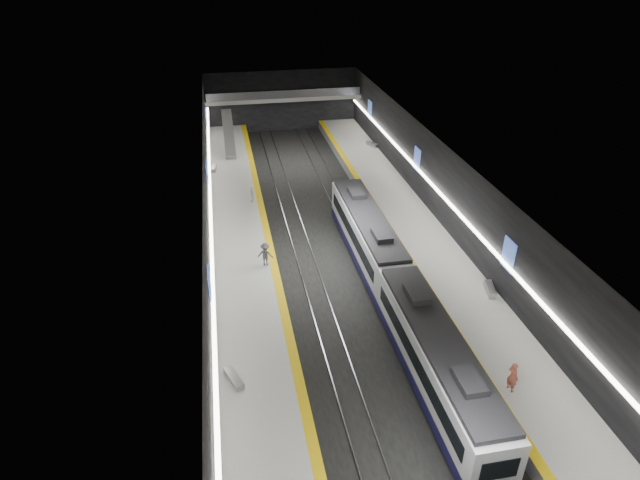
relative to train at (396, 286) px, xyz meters
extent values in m
plane|color=black|center=(-2.50, 6.93, -2.20)|extent=(70.00, 70.00, 0.00)
cube|color=beige|center=(-2.50, 6.93, 5.80)|extent=(20.00, 70.00, 0.04)
cube|color=black|center=(-12.50, 6.93, 1.80)|extent=(0.04, 70.00, 8.00)
cube|color=black|center=(7.50, 6.93, 1.80)|extent=(0.04, 70.00, 8.00)
cube|color=black|center=(-2.50, 41.93, 1.80)|extent=(20.00, 0.04, 8.00)
cube|color=slate|center=(-10.00, 6.93, -1.70)|extent=(5.00, 70.00, 1.00)
cube|color=#B6B6B1|center=(-10.00, 6.93, -1.19)|extent=(5.00, 70.00, 0.02)
cube|color=yellow|center=(-7.80, 6.93, -1.18)|extent=(0.60, 70.00, 0.02)
cube|color=slate|center=(5.00, 6.93, -1.70)|extent=(5.00, 70.00, 1.00)
cube|color=#B6B6B1|center=(5.00, 6.93, -1.19)|extent=(5.00, 70.00, 0.02)
cube|color=yellow|center=(2.80, 6.93, -1.18)|extent=(0.60, 70.00, 0.02)
cube|color=gray|center=(-5.72, 6.93, -2.14)|extent=(0.08, 70.00, 0.12)
cube|color=gray|center=(-4.28, 6.93, -2.14)|extent=(0.08, 70.00, 0.12)
cube|color=gray|center=(-0.72, 6.93, -2.14)|extent=(0.08, 70.00, 0.12)
cube|color=gray|center=(0.72, 6.93, -2.14)|extent=(0.08, 70.00, 0.12)
cube|color=#13103E|center=(0.00, -7.50, -1.45)|extent=(2.65, 15.00, 0.80)
cube|color=white|center=(0.00, -7.50, 0.20)|extent=(2.65, 15.00, 2.50)
cube|color=black|center=(0.00, -7.50, 1.60)|extent=(2.44, 14.25, 0.30)
cube|color=black|center=(0.00, -7.50, 0.25)|extent=(2.69, 13.20, 1.00)
cube|color=black|center=(0.00, -15.02, 0.15)|extent=(1.85, 0.05, 1.20)
cube|color=#13103E|center=(0.00, 7.50, -1.45)|extent=(2.65, 15.00, 0.80)
cube|color=white|center=(0.00, 7.50, 0.20)|extent=(2.65, 15.00, 2.50)
cube|color=black|center=(0.00, 7.50, 1.60)|extent=(2.44, 14.25, 0.30)
cube|color=black|center=(0.00, 7.50, 0.25)|extent=(2.69, 13.20, 1.00)
cube|color=black|center=(0.00, -0.02, 0.15)|extent=(1.85, 0.05, 1.20)
cube|color=#4467CD|center=(-12.42, -1.07, 2.30)|extent=(0.10, 1.50, 2.20)
cube|color=#4467CD|center=(-12.42, 16.93, 2.30)|extent=(0.10, 1.50, 2.20)
cube|color=#4467CD|center=(-12.42, 33.93, 2.30)|extent=(0.10, 1.50, 2.20)
cube|color=#4467CD|center=(7.42, -1.07, 2.30)|extent=(0.10, 1.50, 2.20)
cube|color=#4467CD|center=(7.42, 16.93, 2.30)|extent=(0.10, 1.50, 2.20)
cube|color=#4467CD|center=(7.42, 33.93, 2.30)|extent=(0.10, 1.50, 2.20)
cube|color=white|center=(-12.30, 6.93, 1.60)|extent=(0.25, 68.60, 0.12)
cube|color=white|center=(7.30, 6.93, 1.60)|extent=(0.25, 68.60, 0.12)
cube|color=gray|center=(-2.50, 39.93, 2.80)|extent=(20.00, 3.00, 0.50)
cube|color=#47474C|center=(-2.50, 38.48, 3.55)|extent=(19.60, 0.08, 1.00)
cube|color=#99999E|center=(-10.00, 32.93, 0.70)|extent=(1.20, 7.50, 3.92)
cube|color=#99999E|center=(-11.46, -5.83, -0.98)|extent=(1.11, 1.82, 0.43)
cube|color=#99999E|center=(-12.00, 26.63, -0.99)|extent=(0.63, 1.69, 0.40)
cube|color=#99999E|center=(7.00, -0.35, -0.97)|extent=(0.94, 1.93, 0.45)
cube|color=#99999E|center=(7.00, 30.77, -0.98)|extent=(1.20, 1.84, 0.44)
imported|color=#BD5546|center=(3.74, -9.39, -0.23)|extent=(0.62, 0.79, 1.92)
imported|color=silver|center=(-8.51, 17.88, -0.43)|extent=(0.65, 0.98, 1.54)
imported|color=#46474F|center=(-8.40, 6.24, -0.24)|extent=(1.39, 1.06, 1.91)
camera|label=1|loc=(-10.87, -28.90, 21.01)|focal=30.00mm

